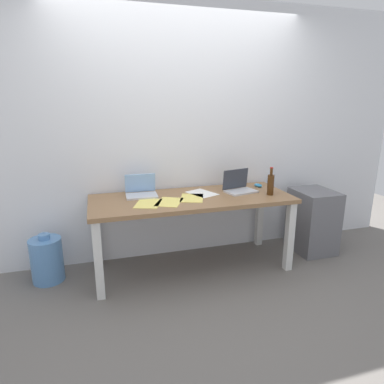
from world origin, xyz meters
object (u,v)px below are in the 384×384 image
at_px(computer_mouse, 258,185).
at_px(filing_cabinet, 312,221).
at_px(beer_bottle, 271,184).
at_px(water_cooler_jug, 47,260).
at_px(laptop_right, 239,187).
at_px(desk, 192,206).
at_px(laptop_left, 141,191).

distance_m(computer_mouse, filing_cabinet, 0.75).
relative_size(beer_bottle, computer_mouse, 2.75).
bearing_deg(water_cooler_jug, computer_mouse, 1.34).
bearing_deg(filing_cabinet, water_cooler_jug, 177.63).
distance_m(laptop_right, water_cooler_jug, 1.97).
xyz_separation_m(desk, laptop_left, (-0.46, 0.18, 0.13)).
relative_size(laptop_left, beer_bottle, 1.11).
bearing_deg(laptop_left, water_cooler_jug, -176.66).
distance_m(desk, laptop_right, 0.54).
xyz_separation_m(desk, water_cooler_jug, (-1.37, 0.13, -0.44)).
relative_size(laptop_right, computer_mouse, 3.45).
bearing_deg(desk, filing_cabinet, 0.58).
bearing_deg(filing_cabinet, laptop_right, 177.21).
bearing_deg(computer_mouse, desk, 172.91).
bearing_deg(water_cooler_jug, laptop_left, 3.34).
bearing_deg(laptop_left, desk, -21.51).
relative_size(desk, filing_cabinet, 2.78).
distance_m(laptop_left, water_cooler_jug, 1.07).
xyz_separation_m(desk, computer_mouse, (0.79, 0.18, 0.11)).
distance_m(desk, filing_cabinet, 1.43).
bearing_deg(laptop_right, desk, -173.65).
height_order(laptop_left, water_cooler_jug, laptop_left).
bearing_deg(desk, beer_bottle, -10.25).
bearing_deg(laptop_right, filing_cabinet, -2.79).
xyz_separation_m(water_cooler_jug, filing_cabinet, (2.77, -0.11, 0.14)).
bearing_deg(water_cooler_jug, filing_cabinet, -2.37).
bearing_deg(computer_mouse, beer_bottle, -115.85).
relative_size(laptop_right, filing_cabinet, 0.50).
distance_m(beer_bottle, water_cooler_jug, 2.24).
relative_size(laptop_right, beer_bottle, 1.26).
bearing_deg(laptop_right, beer_bottle, -38.35).
height_order(desk, laptop_right, laptop_right).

